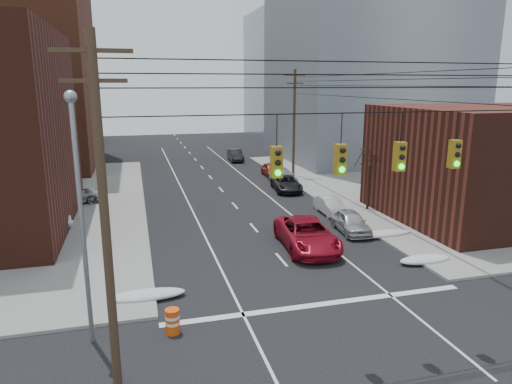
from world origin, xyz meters
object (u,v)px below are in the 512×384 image
parked_car_a (351,222)px  parked_car_d (283,176)px  lot_car_a (34,219)px  construction_barrel (172,321)px  parked_car_b (330,206)px  red_pickup (307,234)px  parked_car_f (235,155)px  parked_car_e (272,170)px  lot_car_b (73,195)px  parked_car_c (286,183)px

parked_car_a → parked_car_d: parked_car_a is taller
parked_car_a → lot_car_a: size_ratio=0.90×
parked_car_d → construction_barrel: bearing=-117.5°
parked_car_b → red_pickup: bearing=-123.1°
parked_car_f → parked_car_d: bearing=-81.0°
parked_car_e → lot_car_b: 20.25m
parked_car_d → parked_car_f: 14.43m
parked_car_f → construction_barrel: size_ratio=4.43×
red_pickup → lot_car_b: bearing=139.6°
parked_car_e → lot_car_b: size_ratio=0.86×
parked_car_c → lot_car_a: bearing=-153.3°
parked_car_c → parked_car_f: (-0.89, 17.60, 0.05)m
parked_car_e → parked_car_d: bearing=-88.0°
parked_car_d → construction_barrel: size_ratio=4.86×
parked_car_c → parked_car_e: 7.02m
parked_car_d → lot_car_b: (-18.94, -3.44, 0.10)m
red_pickup → parked_car_c: (3.67, 14.55, -0.18)m
parked_car_a → parked_car_d: (0.48, 15.74, -0.01)m
red_pickup → parked_car_d: bearing=80.4°
parked_car_c → lot_car_b: (-18.23, -0.18, 0.12)m
parked_car_c → parked_car_e: size_ratio=1.21×
red_pickup → construction_barrel: bearing=-134.1°
parked_car_e → lot_car_a: lot_car_a is taller
parked_car_b → parked_car_d: (0.00, 11.43, 0.07)m
lot_car_b → construction_barrel: size_ratio=4.72×
red_pickup → construction_barrel: size_ratio=6.17×
parked_car_d → red_pickup: bearing=-104.4°
parked_car_d → construction_barrel: (-12.90, -25.42, -0.19)m
parked_car_e → parked_car_a: bearing=-89.5°
parked_car_b → parked_car_d: 11.43m
parked_car_b → lot_car_a: 20.63m
red_pickup → parked_car_a: (3.89, 2.07, -0.15)m
lot_car_a → parked_car_d: bearing=-38.5°
parked_car_a → parked_car_b: (0.48, 4.31, -0.08)m
parked_car_f → parked_car_a: bearing=-85.2°
red_pickup → lot_car_b: 20.46m
red_pickup → construction_barrel: 11.43m
parked_car_c → construction_barrel: 25.29m
lot_car_b → red_pickup: bearing=-142.6°
construction_barrel → parked_car_f: bearing=74.1°
red_pickup → parked_car_e: 21.98m
parked_car_a → construction_barrel: (-12.42, -9.67, -0.20)m
parked_car_d → construction_barrel: parked_car_d is taller
parked_car_a → parked_car_f: size_ratio=0.94×
construction_barrel → red_pickup: bearing=41.7°
parked_car_f → lot_car_b: bearing=-131.6°
lot_car_a → parked_car_c: bearing=-45.6°
red_pickup → parked_car_d: size_ratio=1.27×
parked_car_f → lot_car_b: size_ratio=0.94×
parked_car_c → lot_car_b: bearing=-172.4°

